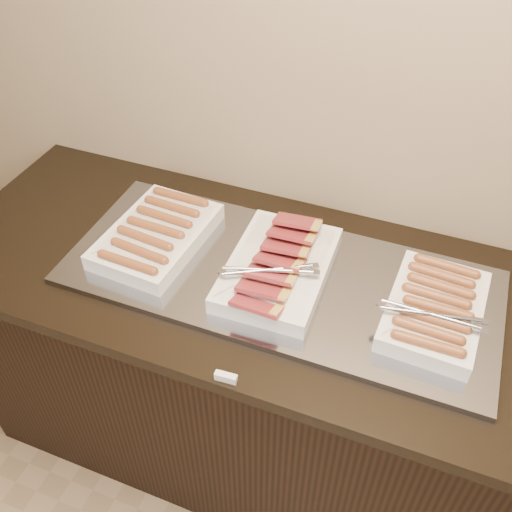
{
  "coord_description": "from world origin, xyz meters",
  "views": [
    {
      "loc": [
        0.34,
        1.06,
        2.04
      ],
      "look_at": [
        -0.08,
        2.13,
        0.97
      ],
      "focal_mm": 40.0,
      "sensor_mm": 36.0,
      "label": 1
    }
  ],
  "objects_px": {
    "counter": "(279,376)",
    "warming_tray": "(278,278)",
    "dish_left": "(157,235)",
    "dish_center": "(278,268)",
    "dish_right": "(434,309)"
  },
  "relations": [
    {
      "from": "dish_center",
      "to": "dish_right",
      "type": "xyz_separation_m",
      "value": [
        0.42,
        -0.0,
        0.0
      ]
    },
    {
      "from": "counter",
      "to": "dish_center",
      "type": "distance_m",
      "value": 0.5
    },
    {
      "from": "counter",
      "to": "warming_tray",
      "type": "height_order",
      "value": "warming_tray"
    },
    {
      "from": "dish_left",
      "to": "dish_center",
      "type": "distance_m",
      "value": 0.38
    },
    {
      "from": "warming_tray",
      "to": "dish_left",
      "type": "bearing_deg",
      "value": 180.0
    },
    {
      "from": "warming_tray",
      "to": "dish_left",
      "type": "height_order",
      "value": "dish_left"
    },
    {
      "from": "dish_left",
      "to": "dish_right",
      "type": "bearing_deg",
      "value": 3.36
    },
    {
      "from": "counter",
      "to": "warming_tray",
      "type": "bearing_deg",
      "value": 180.0
    },
    {
      "from": "warming_tray",
      "to": "dish_right",
      "type": "bearing_deg",
      "value": -0.58
    },
    {
      "from": "warming_tray",
      "to": "dish_right",
      "type": "xyz_separation_m",
      "value": [
        0.42,
        -0.0,
        0.04
      ]
    },
    {
      "from": "dish_center",
      "to": "dish_right",
      "type": "relative_size",
      "value": 1.19
    },
    {
      "from": "dish_left",
      "to": "dish_center",
      "type": "height_order",
      "value": "dish_center"
    },
    {
      "from": "warming_tray",
      "to": "dish_right",
      "type": "distance_m",
      "value": 0.42
    },
    {
      "from": "counter",
      "to": "dish_right",
      "type": "xyz_separation_m",
      "value": [
        0.41,
        -0.0,
        0.5
      ]
    },
    {
      "from": "dish_center",
      "to": "counter",
      "type": "bearing_deg",
      "value": 9.48
    }
  ]
}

